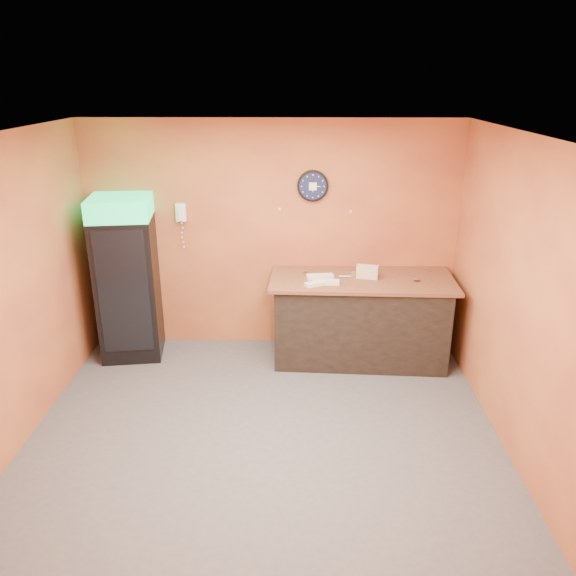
{
  "coord_description": "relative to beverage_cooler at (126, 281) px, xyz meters",
  "views": [
    {
      "loc": [
        0.31,
        -4.61,
        3.24
      ],
      "look_at": [
        0.22,
        0.6,
        1.27
      ],
      "focal_mm": 35.0,
      "sensor_mm": 36.0,
      "label": 1
    }
  ],
  "objects": [
    {
      "name": "right_wall",
      "position": [
        3.97,
        -1.61,
        0.44
      ],
      "size": [
        0.02,
        4.0,
        2.8
      ],
      "primitive_type": "cube",
      "color": "#C37437",
      "rests_on": "floor"
    },
    {
      "name": "butcher_paper",
      "position": [
        2.79,
        -0.05,
        0.06
      ],
      "size": [
        2.17,
        1.04,
        0.04
      ],
      "primitive_type": "cube",
      "rotation": [
        0.0,
        0.0,
        -0.04
      ],
      "color": "brown",
      "rests_on": "prep_counter"
    },
    {
      "name": "back_wall",
      "position": [
        1.72,
        0.39,
        0.44
      ],
      "size": [
        4.5,
        0.02,
        2.8
      ],
      "primitive_type": "cube",
      "color": "#C37437",
      "rests_on": "floor"
    },
    {
      "name": "wrapped_sandwich_left",
      "position": [
        2.24,
        -0.3,
        0.09
      ],
      "size": [
        0.28,
        0.21,
        0.04
      ],
      "primitive_type": "cube",
      "rotation": [
        0.0,
        0.0,
        0.48
      ],
      "color": "silver",
      "rests_on": "butcher_paper"
    },
    {
      "name": "wall_clock",
      "position": [
        2.21,
        0.36,
        1.07
      ],
      "size": [
        0.37,
        0.06,
        0.37
      ],
      "color": "black",
      "rests_on": "back_wall"
    },
    {
      "name": "sub_roll_stack",
      "position": [
        2.84,
        -0.06,
        0.15
      ],
      "size": [
        0.26,
        0.14,
        0.16
      ],
      "rotation": [
        0.0,
        0.0,
        -0.24
      ],
      "color": "beige",
      "rests_on": "butcher_paper"
    },
    {
      "name": "prep_counter",
      "position": [
        2.79,
        -0.05,
        -0.46
      ],
      "size": [
        2.03,
        0.99,
        0.99
      ],
      "primitive_type": "cube",
      "rotation": [
        0.0,
        0.0,
        -0.05
      ],
      "color": "black",
      "rests_on": "floor"
    },
    {
      "name": "ceiling",
      "position": [
        1.72,
        -1.61,
        1.84
      ],
      "size": [
        4.5,
        4.0,
        0.02
      ],
      "primitive_type": "cube",
      "color": "white",
      "rests_on": "back_wall"
    },
    {
      "name": "beverage_cooler",
      "position": [
        0.0,
        0.0,
        0.0
      ],
      "size": [
        0.77,
        0.78,
        1.96
      ],
      "rotation": [
        0.0,
        0.0,
        0.14
      ],
      "color": "black",
      "rests_on": "floor"
    },
    {
      "name": "kitchen_tool",
      "position": [
        2.69,
        -0.03,
        0.11
      ],
      "size": [
        0.07,
        0.07,
        0.07
      ],
      "primitive_type": "cylinder",
      "color": "silver",
      "rests_on": "butcher_paper"
    },
    {
      "name": "wrapped_sandwich_mid",
      "position": [
        2.36,
        -0.25,
        0.1
      ],
      "size": [
        0.29,
        0.13,
        0.04
      ],
      "primitive_type": "cube",
      "rotation": [
        0.0,
        0.0,
        -0.05
      ],
      "color": "silver",
      "rests_on": "butcher_paper"
    },
    {
      "name": "left_wall",
      "position": [
        -0.53,
        -1.61,
        0.44
      ],
      "size": [
        0.02,
        4.0,
        2.8
      ],
      "primitive_type": "cube",
      "color": "#C37437",
      "rests_on": "floor"
    },
    {
      "name": "wrapped_sandwich_right",
      "position": [
        2.3,
        -0.07,
        0.1
      ],
      "size": [
        0.32,
        0.17,
        0.04
      ],
      "primitive_type": "cube",
      "rotation": [
        0.0,
        0.0,
        0.15
      ],
      "color": "silver",
      "rests_on": "butcher_paper"
    },
    {
      "name": "wall_phone",
      "position": [
        0.64,
        0.34,
        0.76
      ],
      "size": [
        0.12,
        0.1,
        0.22
      ],
      "color": "white",
      "rests_on": "back_wall"
    },
    {
      "name": "floor",
      "position": [
        1.72,
        -1.61,
        -0.96
      ],
      "size": [
        4.5,
        4.5,
        0.0
      ],
      "primitive_type": "plane",
      "color": "#47474C",
      "rests_on": "ground"
    }
  ]
}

